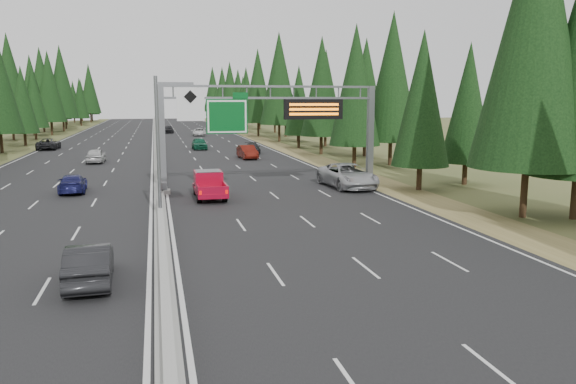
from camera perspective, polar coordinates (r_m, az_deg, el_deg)
The scene contains 18 objects.
road at distance 86.44m, azimuth -13.22°, elevation 4.57°, with size 32.00×260.00×0.08m, color black.
shoulder_right at distance 88.28m, azimuth -1.56°, elevation 4.90°, with size 3.60×260.00×0.06m, color olive.
shoulder_left at distance 88.23m, azimuth -24.88°, elevation 4.04°, with size 3.60×260.00×0.06m, color #475226.
median_barrier at distance 86.41m, azimuth -13.23°, elevation 4.82°, with size 0.70×260.00×0.85m.
sign_gantry at distance 42.07m, azimuth -0.89°, elevation 7.23°, with size 16.75×0.98×7.80m.
hov_sign_pole at distance 31.22m, azimuth -12.03°, elevation 5.31°, with size 2.80×0.50×8.00m.
tree_row_right at distance 76.22m, azimuth 3.62°, elevation 11.11°, with size 11.66×245.03×18.85m.
silver_minivan at distance 43.91m, azimuth 6.07°, elevation 1.67°, with size 3.06×6.64×1.85m, color #A4A4A8.
red_pickup at distance 39.61m, azimuth -8.04°, elevation 0.92°, with size 1.99×5.57×1.81m.
car_ahead_green at distance 78.93m, azimuth -8.99°, elevation 4.90°, with size 1.92×4.78×1.63m, color #124F35.
car_ahead_dkred at distance 65.51m, azimuth -4.16°, elevation 4.08°, with size 1.65×4.72×1.56m, color #5C140D.
car_ahead_dkgrey at distance 72.22m, azimuth -3.65°, elevation 4.47°, with size 1.83×4.51×1.31m, color black.
car_ahead_white at distance 109.46m, azimuth -9.00°, elevation 6.05°, with size 2.40×5.20×1.45m, color silver.
car_ahead_far at distance 119.44m, azimuth -12.07°, elevation 6.26°, with size 1.91×4.75×1.62m, color black.
car_onc_near at distance 22.15m, azimuth -19.53°, elevation -6.85°, with size 1.59×4.55×1.50m, color black.
car_onc_blue at distance 44.20m, azimuth -21.03°, elevation 0.82°, with size 1.87×4.61×1.34m, color #161850.
car_onc_white at distance 64.49m, azimuth -18.93°, elevation 3.52°, with size 1.84×4.58×1.56m, color #B8B8B8.
car_onc_far at distance 84.49m, azimuth -23.14°, elevation 4.52°, with size 2.55×5.53×1.54m, color black.
Camera 1 is at (-0.13, -6.18, 6.79)m, focal length 35.00 mm.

